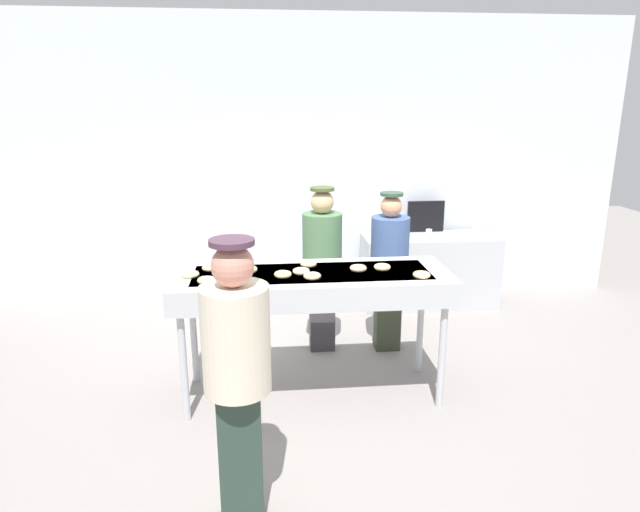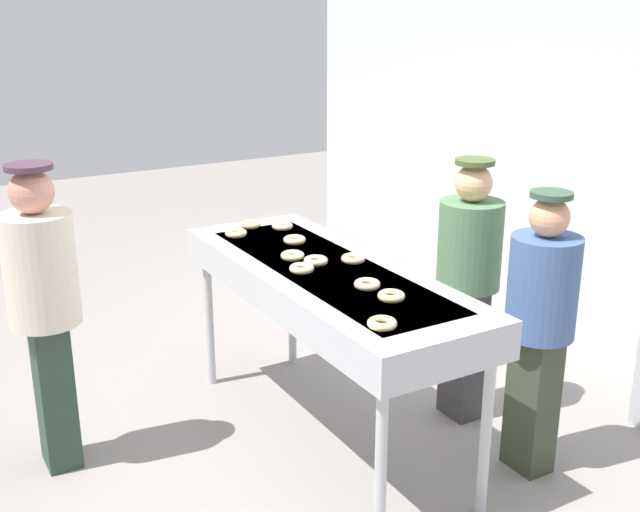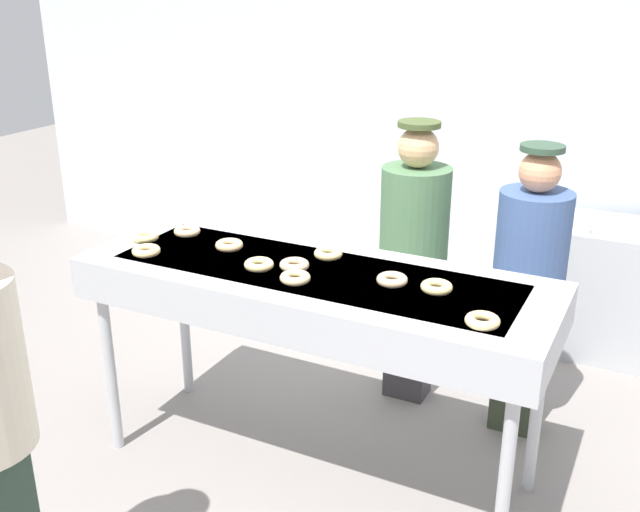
{
  "view_description": "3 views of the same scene",
  "coord_description": "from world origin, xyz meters",
  "px_view_note": "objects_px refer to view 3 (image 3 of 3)",
  "views": [
    {
      "loc": [
        -0.35,
        -4.18,
        2.37
      ],
      "look_at": [
        0.08,
        0.18,
        1.15
      ],
      "focal_mm": 31.01,
      "sensor_mm": 36.0,
      "label": 1
    },
    {
      "loc": [
        3.49,
        -2.08,
        2.47
      ],
      "look_at": [
        -0.17,
        0.05,
        1.08
      ],
      "focal_mm": 43.83,
      "sensor_mm": 36.0,
      "label": 2
    },
    {
      "loc": [
        1.42,
        -2.76,
        2.33
      ],
      "look_at": [
        0.01,
        0.04,
        1.13
      ],
      "focal_mm": 41.42,
      "sensor_mm": 36.0,
      "label": 3
    }
  ],
  "objects_px": {
    "plain_donut_3": "(146,251)",
    "plain_donut_8": "(328,254)",
    "plain_donut_4": "(187,231)",
    "paper_cup_0": "(585,226)",
    "fryer_conveyor": "(314,291)",
    "plain_donut_5": "(229,245)",
    "plain_donut_2": "(437,287)",
    "worker_assistant": "(529,275)",
    "worker_baker": "(414,244)",
    "plain_donut_1": "(295,278)",
    "plain_donut_9": "(482,321)",
    "plain_donut_10": "(145,237)",
    "plain_donut_7": "(294,265)",
    "plain_donut_0": "(392,280)",
    "plain_donut_6": "(259,264)"
  },
  "relations": [
    {
      "from": "plain_donut_9",
      "to": "worker_assistant",
      "type": "bearing_deg",
      "value": 91.18
    },
    {
      "from": "plain_donut_5",
      "to": "plain_donut_6",
      "type": "bearing_deg",
      "value": -30.58
    },
    {
      "from": "fryer_conveyor",
      "to": "plain_donut_8",
      "type": "distance_m",
      "value": 0.22
    },
    {
      "from": "plain_donut_6",
      "to": "plain_donut_10",
      "type": "xyz_separation_m",
      "value": [
        -0.71,
        0.07,
        0.0
      ]
    },
    {
      "from": "paper_cup_0",
      "to": "plain_donut_1",
      "type": "bearing_deg",
      "value": -116.88
    },
    {
      "from": "plain_donut_9",
      "to": "worker_baker",
      "type": "xyz_separation_m",
      "value": [
        -0.66,
        1.08,
        -0.15
      ]
    },
    {
      "from": "plain_donut_9",
      "to": "worker_assistant",
      "type": "relative_size",
      "value": 0.09
    },
    {
      "from": "worker_baker",
      "to": "worker_assistant",
      "type": "relative_size",
      "value": 1.03
    },
    {
      "from": "plain_donut_5",
      "to": "plain_donut_10",
      "type": "relative_size",
      "value": 1.0
    },
    {
      "from": "plain_donut_2",
      "to": "worker_assistant",
      "type": "xyz_separation_m",
      "value": [
        0.24,
        0.79,
        -0.19
      ]
    },
    {
      "from": "plain_donut_10",
      "to": "plain_donut_9",
      "type": "bearing_deg",
      "value": -6.0
    },
    {
      "from": "plain_donut_0",
      "to": "plain_donut_1",
      "type": "xyz_separation_m",
      "value": [
        -0.39,
        -0.17,
        0.0
      ]
    },
    {
      "from": "plain_donut_2",
      "to": "plain_donut_10",
      "type": "height_order",
      "value": "same"
    },
    {
      "from": "fryer_conveyor",
      "to": "paper_cup_0",
      "type": "relative_size",
      "value": 22.77
    },
    {
      "from": "plain_donut_3",
      "to": "worker_baker",
      "type": "height_order",
      "value": "worker_baker"
    },
    {
      "from": "plain_donut_4",
      "to": "plain_donut_3",
      "type": "bearing_deg",
      "value": -90.14
    },
    {
      "from": "worker_baker",
      "to": "plain_donut_0",
      "type": "bearing_deg",
      "value": 110.71
    },
    {
      "from": "plain_donut_4",
      "to": "plain_donut_8",
      "type": "height_order",
      "value": "same"
    },
    {
      "from": "plain_donut_4",
      "to": "worker_assistant",
      "type": "distance_m",
      "value": 1.76
    },
    {
      "from": "plain_donut_4",
      "to": "paper_cup_0",
      "type": "xyz_separation_m",
      "value": [
        1.76,
        1.6,
        -0.19
      ]
    },
    {
      "from": "plain_donut_2",
      "to": "paper_cup_0",
      "type": "bearing_deg",
      "value": 77.57
    },
    {
      "from": "plain_donut_7",
      "to": "worker_assistant",
      "type": "bearing_deg",
      "value": 42.8
    },
    {
      "from": "worker_baker",
      "to": "paper_cup_0",
      "type": "height_order",
      "value": "worker_baker"
    },
    {
      "from": "plain_donut_2",
      "to": "plain_donut_8",
      "type": "xyz_separation_m",
      "value": [
        -0.59,
        0.15,
        0.0
      ]
    },
    {
      "from": "plain_donut_5",
      "to": "plain_donut_6",
      "type": "relative_size",
      "value": 1.0
    },
    {
      "from": "plain_donut_4",
      "to": "plain_donut_7",
      "type": "xyz_separation_m",
      "value": [
        0.72,
        -0.17,
        0.0
      ]
    },
    {
      "from": "plain_donut_2",
      "to": "plain_donut_1",
      "type": "bearing_deg",
      "value": -162.85
    },
    {
      "from": "plain_donut_2",
      "to": "plain_donut_9",
      "type": "distance_m",
      "value": 0.35
    },
    {
      "from": "plain_donut_4",
      "to": "plain_donut_8",
      "type": "bearing_deg",
      "value": 2.44
    },
    {
      "from": "worker_assistant",
      "to": "plain_donut_2",
      "type": "bearing_deg",
      "value": 84.96
    },
    {
      "from": "plain_donut_2",
      "to": "plain_donut_5",
      "type": "xyz_separation_m",
      "value": [
        -1.07,
        0.04,
        0.0
      ]
    },
    {
      "from": "plain_donut_1",
      "to": "plain_donut_6",
      "type": "xyz_separation_m",
      "value": [
        -0.22,
        0.06,
        0.0
      ]
    },
    {
      "from": "plain_donut_5",
      "to": "worker_baker",
      "type": "height_order",
      "value": "worker_baker"
    },
    {
      "from": "plain_donut_4",
      "to": "plain_donut_2",
      "type": "bearing_deg",
      "value": -4.91
    },
    {
      "from": "paper_cup_0",
      "to": "fryer_conveyor",
      "type": "bearing_deg",
      "value": -118.6
    },
    {
      "from": "plain_donut_0",
      "to": "worker_baker",
      "type": "distance_m",
      "value": 0.89
    },
    {
      "from": "paper_cup_0",
      "to": "plain_donut_6",
      "type": "bearing_deg",
      "value": -122.85
    },
    {
      "from": "plain_donut_8",
      "to": "paper_cup_0",
      "type": "height_order",
      "value": "plain_donut_8"
    },
    {
      "from": "worker_baker",
      "to": "worker_assistant",
      "type": "height_order",
      "value": "worker_baker"
    },
    {
      "from": "worker_baker",
      "to": "worker_assistant",
      "type": "xyz_separation_m",
      "value": [
        0.64,
        -0.06,
        -0.04
      ]
    },
    {
      "from": "plain_donut_2",
      "to": "plain_donut_5",
      "type": "relative_size",
      "value": 1.0
    },
    {
      "from": "plain_donut_0",
      "to": "plain_donut_7",
      "type": "relative_size",
      "value": 1.0
    },
    {
      "from": "fryer_conveyor",
      "to": "worker_baker",
      "type": "distance_m",
      "value": 0.89
    },
    {
      "from": "fryer_conveyor",
      "to": "plain_donut_7",
      "type": "height_order",
      "value": "plain_donut_7"
    },
    {
      "from": "plain_donut_9",
      "to": "plain_donut_2",
      "type": "bearing_deg",
      "value": 138.11
    },
    {
      "from": "plain_donut_3",
      "to": "plain_donut_8",
      "type": "height_order",
      "value": "same"
    },
    {
      "from": "plain_donut_0",
      "to": "paper_cup_0",
      "type": "bearing_deg",
      "value": 71.56
    },
    {
      "from": "fryer_conveyor",
      "to": "plain_donut_5",
      "type": "xyz_separation_m",
      "value": [
        -0.5,
        0.07,
        0.12
      ]
    },
    {
      "from": "plain_donut_2",
      "to": "plain_donut_3",
      "type": "height_order",
      "value": "same"
    },
    {
      "from": "plain_donut_3",
      "to": "plain_donut_4",
      "type": "bearing_deg",
      "value": 89.86
    }
  ]
}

